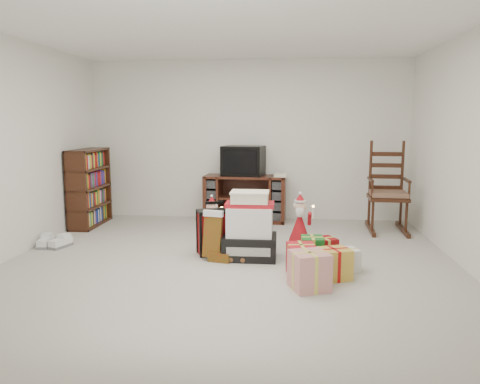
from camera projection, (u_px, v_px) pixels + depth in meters
name	position (u px, v px, depth m)	size (l,w,h in m)	color
room	(229.00, 150.00, 4.93)	(5.01, 5.01, 2.51)	#BCB6AC
tv_stand	(245.00, 198.00, 7.28)	(1.27, 0.50, 0.72)	#4A1F15
bookshelf	(89.00, 189.00, 6.97)	(0.31, 0.93, 1.14)	#3C2010
rocking_chair	(387.00, 199.00, 6.67)	(0.57, 0.90, 1.32)	#3C2010
gift_pile	(250.00, 230.00, 5.30)	(0.60, 0.44, 0.76)	black
red_suitcase	(216.00, 232.00, 5.47)	(0.46, 0.35, 0.62)	maroon
stocking	(212.00, 235.00, 5.23)	(0.27, 0.11, 0.57)	#0B6918
teddy_bear	(238.00, 248.00, 5.25)	(0.22, 0.20, 0.33)	brown
santa_figurine	(300.00, 225.00, 5.90)	(0.32, 0.31, 0.66)	#A21119
mrs_claus_figurine	(212.00, 224.00, 6.05)	(0.29, 0.28, 0.60)	#A21119
sneaker_pair	(53.00, 243.00, 5.81)	(0.39, 0.33, 0.11)	white
gift_cluster	(321.00, 259.00, 4.82)	(0.84, 1.17, 0.29)	#AF141D
crt_television	(243.00, 161.00, 7.21)	(0.68, 0.54, 0.45)	black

